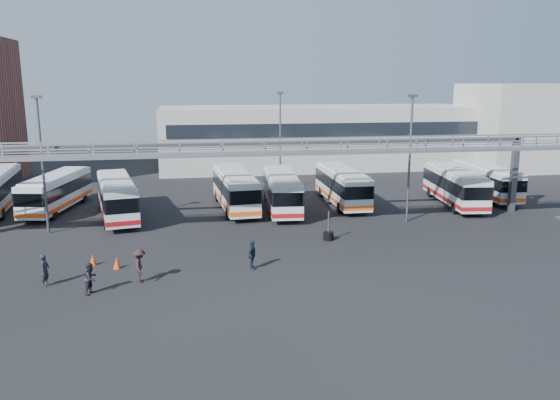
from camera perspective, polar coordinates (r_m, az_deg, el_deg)
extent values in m
plane|color=black|center=(36.09, -0.56, -5.75)|extent=(140.00, 140.00, 0.00)
cube|color=#95979D|center=(39.61, -1.69, 4.91)|extent=(50.00, 1.80, 0.22)
cube|color=#95979D|center=(38.66, -1.53, 6.15)|extent=(50.00, 0.10, 0.10)
cube|color=#95979D|center=(40.34, -1.86, 6.39)|extent=(50.00, 0.10, 0.10)
cube|color=#4C4F54|center=(43.52, -2.40, 5.82)|extent=(45.00, 0.50, 0.35)
cube|color=#9E9E99|center=(74.32, 4.13, 6.64)|extent=(42.00, 14.00, 8.00)
cube|color=#B2B2AD|center=(79.05, 24.03, 7.05)|extent=(14.00, 12.00, 11.00)
cylinder|color=#4C4F54|center=(43.73, -23.54, 3.13)|extent=(0.18, 0.18, 10.00)
cube|color=#4C4F54|center=(43.31, -24.12, 9.80)|extent=(0.70, 0.35, 0.22)
cylinder|color=#4C4F54|center=(44.84, 13.38, 4.01)|extent=(0.18, 0.18, 10.00)
cube|color=#4C4F54|center=(44.43, 13.71, 10.53)|extent=(0.70, 0.35, 0.22)
cylinder|color=#4C4F54|center=(57.02, 0.02, 6.02)|extent=(0.18, 0.18, 10.00)
cube|color=#4C4F54|center=(56.71, 0.02, 11.15)|extent=(0.70, 0.35, 0.22)
cylinder|color=black|center=(50.35, -27.07, -1.32)|extent=(0.43, 1.08, 1.05)
cylinder|color=black|center=(57.46, -25.69, 0.34)|extent=(0.43, 1.08, 1.05)
cube|color=silver|center=(51.87, -22.33, 0.86)|extent=(4.26, 10.86, 2.65)
cube|color=black|center=(51.82, -22.36, 1.20)|extent=(4.33, 10.93, 1.06)
cube|color=#ED5316|center=(52.05, -22.25, -0.15)|extent=(4.32, 10.92, 0.34)
cube|color=silver|center=(51.64, -22.46, 2.39)|extent=(3.84, 9.77, 0.15)
cylinder|color=black|center=(49.56, -24.89, -1.36)|extent=(0.46, 1.00, 0.96)
cylinder|color=black|center=(48.65, -22.59, -1.39)|extent=(0.46, 1.00, 0.96)
cylinder|color=black|center=(55.59, -21.91, 0.26)|extent=(0.46, 1.00, 0.96)
cylinder|color=black|center=(54.78, -19.81, 0.25)|extent=(0.46, 1.00, 0.96)
cube|color=silver|center=(47.37, -16.69, 0.36)|extent=(4.62, 11.34, 2.77)
cube|color=black|center=(47.30, -16.72, 0.75)|extent=(4.69, 11.41, 1.11)
cube|color=maroon|center=(47.57, -16.62, -0.79)|extent=(4.68, 11.40, 0.35)
cube|color=silver|center=(47.10, -16.80, 2.10)|extent=(4.16, 10.21, 0.16)
cylinder|color=black|center=(44.15, -17.72, -2.32)|extent=(0.49, 1.05, 1.01)
cylinder|color=black|center=(44.30, -14.79, -2.09)|extent=(0.49, 1.05, 1.01)
cylinder|color=black|center=(51.04, -18.17, -0.44)|extent=(0.49, 1.05, 1.01)
cylinder|color=black|center=(51.17, -15.63, -0.25)|extent=(0.49, 1.05, 1.01)
cube|color=silver|center=(48.72, -4.74, 1.18)|extent=(3.36, 11.36, 2.80)
cube|color=black|center=(48.66, -4.75, 1.57)|extent=(3.43, 11.42, 1.12)
cube|color=#ED5316|center=(48.92, -4.72, 0.04)|extent=(3.42, 11.41, 0.36)
cube|color=silver|center=(48.47, -4.77, 2.90)|extent=(3.03, 10.22, 0.16)
cylinder|color=black|center=(45.38, -5.44, -1.39)|extent=(0.38, 1.04, 1.02)
cylinder|color=black|center=(45.75, -2.59, -1.24)|extent=(0.38, 1.04, 1.02)
cylinder|color=black|center=(52.32, -6.57, 0.40)|extent=(0.38, 1.04, 1.02)
cylinder|color=black|center=(52.64, -4.08, 0.52)|extent=(0.38, 1.04, 1.02)
cube|color=silver|center=(48.00, 0.17, 1.02)|extent=(3.30, 11.16, 2.75)
cube|color=black|center=(47.94, 0.17, 1.40)|extent=(3.36, 11.23, 1.10)
cube|color=maroon|center=(48.20, 0.17, -0.12)|extent=(3.35, 11.22, 0.35)
cube|color=silver|center=(47.74, 0.18, 2.74)|extent=(2.97, 10.05, 0.16)
cylinder|color=black|center=(44.77, -0.85, -1.54)|extent=(0.37, 1.02, 1.00)
cylinder|color=black|center=(44.99, 2.02, -1.47)|extent=(0.37, 1.02, 1.00)
cylinder|color=black|center=(51.62, -1.44, 0.31)|extent=(0.37, 1.02, 1.00)
cylinder|color=black|center=(51.81, 1.06, 0.35)|extent=(0.37, 1.02, 1.00)
cube|color=silver|center=(50.87, 6.48, 1.56)|extent=(2.56, 10.94, 2.73)
cube|color=black|center=(50.81, 6.49, 1.92)|extent=(2.62, 11.00, 1.09)
cube|color=#ED5316|center=(51.05, 6.45, 0.49)|extent=(2.61, 10.99, 0.35)
cube|color=silver|center=(50.63, 6.52, 3.17)|extent=(2.30, 9.85, 0.16)
cylinder|color=black|center=(47.54, 6.25, -0.80)|extent=(0.30, 1.00, 0.99)
cylinder|color=black|center=(48.17, 8.82, -0.70)|extent=(0.30, 1.00, 0.99)
cylinder|color=black|center=(54.17, 4.32, 0.83)|extent=(0.30, 1.00, 0.99)
cylinder|color=black|center=(54.72, 6.61, 0.90)|extent=(0.30, 1.00, 0.99)
cube|color=silver|center=(52.80, 17.77, 1.45)|extent=(3.86, 11.21, 2.75)
cube|color=black|center=(52.74, 17.79, 1.80)|extent=(3.93, 11.28, 1.10)
cube|color=maroon|center=(52.98, 17.70, 0.42)|extent=(3.92, 11.27, 0.35)
cube|color=silver|center=(52.56, 17.87, 3.01)|extent=(3.48, 10.09, 0.16)
cylinder|color=black|center=(49.44, 17.80, -0.81)|extent=(0.42, 1.03, 1.00)
cylinder|color=black|center=(50.25, 20.22, -0.78)|extent=(0.42, 1.03, 1.00)
cylinder|color=black|center=(55.95, 15.40, 0.80)|extent=(0.42, 1.03, 1.00)
cylinder|color=black|center=(56.67, 17.58, 0.80)|extent=(0.42, 1.03, 1.00)
cube|color=silver|center=(57.29, 20.67, 1.97)|extent=(2.85, 10.61, 2.63)
cube|color=black|center=(57.24, 20.70, 2.28)|extent=(2.91, 10.68, 1.05)
cube|color=#ED5316|center=(57.45, 20.60, 1.06)|extent=(2.90, 10.67, 0.33)
cube|color=silver|center=(57.08, 20.78, 3.35)|extent=(2.56, 9.55, 0.15)
cylinder|color=black|center=(54.09, 21.18, 0.00)|extent=(0.33, 0.97, 0.96)
cylinder|color=black|center=(55.13, 23.16, 0.06)|extent=(0.33, 0.97, 0.96)
cylinder|color=black|center=(60.00, 18.21, 1.35)|extent=(0.33, 0.97, 0.96)
cylinder|color=black|center=(60.93, 20.04, 1.38)|extent=(0.33, 0.97, 0.96)
imported|color=black|center=(33.19, -23.36, -6.74)|extent=(0.56, 0.74, 1.83)
imported|color=black|center=(31.13, -19.14, -7.73)|extent=(0.95, 1.04, 1.73)
imported|color=black|center=(32.03, -14.42, -6.67)|extent=(0.76, 1.27, 1.94)
imported|color=#1B2831|center=(33.20, -2.94, -5.75)|extent=(0.87, 1.14, 1.80)
cone|color=#E3400C|center=(35.94, -18.96, -5.92)|extent=(0.53, 0.53, 0.69)
cone|color=#E3400C|center=(34.87, -16.68, -6.30)|extent=(0.59, 0.59, 0.72)
cylinder|color=black|center=(39.53, 5.06, -4.03)|extent=(0.74, 0.74, 0.18)
cylinder|color=black|center=(39.48, 5.07, -3.76)|extent=(0.74, 0.74, 0.18)
cylinder|color=black|center=(39.43, 5.07, -3.49)|extent=(0.74, 0.74, 0.18)
cylinder|color=#4C4F54|center=(39.28, 5.09, -2.69)|extent=(0.11, 0.11, 2.13)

